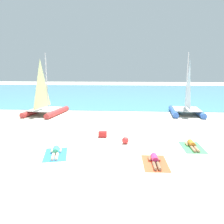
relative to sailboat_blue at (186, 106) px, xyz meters
The scene contains 12 objects.
ground_plane 6.83m from the sailboat_blue, 169.38° to the right, with size 120.00×120.00×0.00m, color beige.
ocean_water 22.24m from the sailboat_blue, 107.43° to the left, with size 120.00×40.00×0.05m, color #4C9EB7.
sailboat_blue is the anchor object (origin of this frame).
sailboat_red 13.41m from the sailboat_blue, behind, with size 3.34×4.73×5.77m.
towel_left 14.30m from the sailboat_blue, 129.53° to the right, with size 1.10×1.90×0.01m, color #338CD8.
sunbather_left 14.26m from the sailboat_blue, 129.74° to the right, with size 0.76×1.56×0.30m.
towel_middle 12.50m from the sailboat_blue, 109.86° to the right, with size 1.10×1.90×0.01m, color #EA5933.
sunbather_middle 12.43m from the sailboat_blue, 109.97° to the right, with size 0.55×1.56×0.30m.
towel_right 9.68m from the sailboat_blue, 101.77° to the right, with size 1.10×1.90×0.01m, color #4CB266.
sunbather_right 9.61m from the sailboat_blue, 101.85° to the right, with size 0.55×1.56×0.30m.
beach_ball 10.69m from the sailboat_blue, 121.87° to the right, with size 0.39×0.39×0.39m, color red.
cooler_box 10.62m from the sailboat_blue, 131.91° to the right, with size 0.50×0.36×0.36m, color red.
Camera 1 is at (1.20, -10.13, 4.16)m, focal length 35.83 mm.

